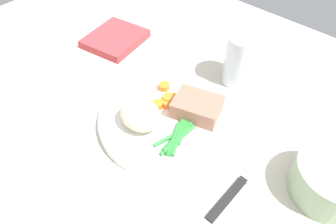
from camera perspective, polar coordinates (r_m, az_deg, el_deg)
name	(u,v)px	position (r cm, az deg, el deg)	size (l,w,h in cm)	color
dining_table	(168,121)	(59.21, -0.08, -1.60)	(120.00, 90.00, 2.00)	beige
dinner_plate	(168,119)	(57.12, 0.00, -1.24)	(24.37, 24.37, 1.60)	white
meat_portion	(197,107)	(56.06, 5.13, 0.90)	(8.01, 6.06, 3.17)	#A86B56
mashed_potatoes	(141,115)	(53.83, -4.86, -0.46)	(7.49, 6.20, 4.56)	beige
carrot_slices	(166,99)	(58.75, -0.30, 2.33)	(5.62, 6.61, 1.22)	orange
green_beans	(178,136)	(53.07, 1.77, -4.26)	(4.62, 9.86, 0.89)	#2D8C38
fork	(107,82)	(66.22, -10.66, 5.24)	(1.44, 16.60, 0.40)	silver
knife	(247,176)	(52.20, 13.69, -10.86)	(1.70, 20.50, 0.64)	black
water_glass	(241,62)	(64.77, 12.82, 8.51)	(6.91, 6.91, 10.23)	silver
salad_bowl	(334,179)	(52.50, 27.20, -10.40)	(11.49, 11.49, 5.80)	#99B28C
napkin	(115,39)	(76.83, -9.28, 12.63)	(11.10, 12.52, 1.81)	#B2383D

